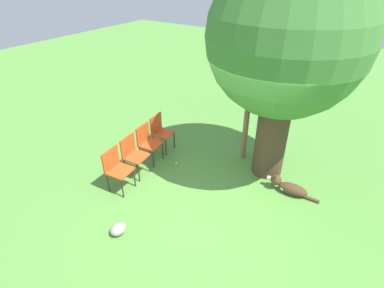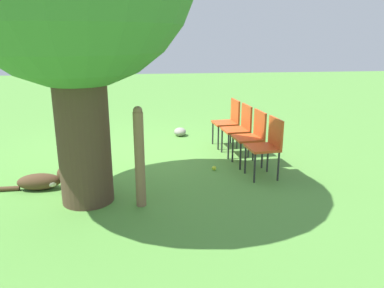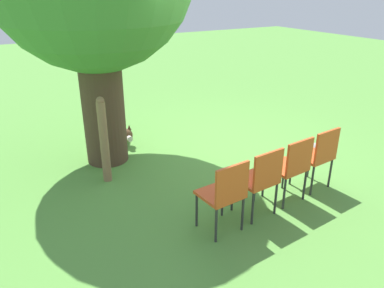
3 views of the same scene
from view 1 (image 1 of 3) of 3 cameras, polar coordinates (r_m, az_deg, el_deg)
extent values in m
plane|color=#56933D|center=(5.85, 4.58, -11.09)|extent=(30.00, 30.00, 0.00)
cylinder|color=#4C3828|center=(6.28, 15.08, 2.63)|extent=(0.64, 0.64, 2.06)
sphere|color=#427F38|center=(5.67, 17.71, 18.83)|extent=(2.84, 2.84, 2.84)
ellipsoid|color=#513823|center=(6.28, 18.61, -8.18)|extent=(0.58, 0.27, 0.22)
ellipsoid|color=silver|center=(6.31, 17.21, -7.83)|extent=(0.21, 0.22, 0.13)
sphere|color=#513823|center=(6.27, 15.71, -6.57)|extent=(0.22, 0.22, 0.22)
cylinder|color=silver|center=(6.30, 14.61, -6.35)|extent=(0.10, 0.09, 0.09)
cone|color=#513823|center=(6.15, 15.71, -5.91)|extent=(0.07, 0.07, 0.10)
cone|color=#513823|center=(6.24, 16.05, -5.32)|extent=(0.07, 0.07, 0.10)
cylinder|color=#513823|center=(6.30, 21.93, -9.78)|extent=(0.26, 0.07, 0.06)
cylinder|color=#846647|center=(6.87, 10.03, 1.65)|extent=(0.12, 0.12, 1.17)
sphere|color=#846647|center=(6.60, 10.51, 6.18)|extent=(0.11, 0.11, 0.11)
cube|color=#D14C1E|center=(6.03, -13.56, -5.00)|extent=(0.46, 0.48, 0.04)
cube|color=#D14C1E|center=(6.02, -15.24, -2.73)|extent=(0.07, 0.44, 0.41)
cylinder|color=#2D2D2D|center=(6.18, -10.89, -6.32)|extent=(0.03, 0.03, 0.43)
cylinder|color=#2D2D2D|center=(5.97, -13.11, -8.26)|extent=(0.03, 0.03, 0.43)
cylinder|color=#2D2D2D|center=(6.38, -13.46, -5.33)|extent=(0.03, 0.03, 0.43)
cylinder|color=#2D2D2D|center=(6.17, -15.71, -7.16)|extent=(0.03, 0.03, 0.43)
cube|color=#D14C1E|center=(6.38, -10.55, -2.39)|extent=(0.46, 0.48, 0.04)
cube|color=#D14C1E|center=(6.37, -12.14, -0.24)|extent=(0.07, 0.44, 0.41)
cylinder|color=#2D2D2D|center=(6.54, -8.10, -3.70)|extent=(0.03, 0.03, 0.43)
cylinder|color=#2D2D2D|center=(6.30, -10.08, -5.44)|extent=(0.03, 0.03, 0.43)
cylinder|color=#2D2D2D|center=(6.73, -10.62, -2.84)|extent=(0.03, 0.03, 0.43)
cylinder|color=#2D2D2D|center=(6.49, -12.63, -4.49)|extent=(0.03, 0.03, 0.43)
cube|color=#D14C1E|center=(6.75, -7.88, -0.05)|extent=(0.46, 0.48, 0.04)
cube|color=#D14C1E|center=(6.74, -9.37, 1.98)|extent=(0.07, 0.44, 0.41)
cylinder|color=#2D2D2D|center=(6.92, -5.62, -1.34)|extent=(0.03, 0.03, 0.43)
cylinder|color=#2D2D2D|center=(6.66, -7.39, -2.90)|extent=(0.03, 0.03, 0.43)
cylinder|color=#2D2D2D|center=(7.10, -8.07, -0.59)|extent=(0.03, 0.03, 0.43)
cylinder|color=#2D2D2D|center=(6.84, -9.88, -2.08)|extent=(0.03, 0.03, 0.43)
cube|color=#D14C1E|center=(7.15, -5.49, 2.03)|extent=(0.46, 0.48, 0.04)
cube|color=#D14C1E|center=(7.14, -6.89, 3.96)|extent=(0.07, 0.44, 0.41)
cylinder|color=#2D2D2D|center=(7.32, -3.41, 0.77)|extent=(0.03, 0.03, 0.43)
cylinder|color=#2D2D2D|center=(7.05, -5.00, -0.63)|extent=(0.03, 0.03, 0.43)
cylinder|color=#2D2D2D|center=(7.49, -5.78, 1.43)|extent=(0.03, 0.03, 0.43)
cylinder|color=#2D2D2D|center=(7.22, -7.41, 0.09)|extent=(0.03, 0.03, 0.43)
sphere|color=#CCE033|center=(6.79, -2.98, -3.75)|extent=(0.07, 0.07, 0.07)
ellipsoid|color=gray|center=(5.40, -13.88, -15.46)|extent=(0.25, 0.29, 0.17)
camera|label=2|loc=(10.29, 20.74, 18.81)|focal=35.00mm
camera|label=3|loc=(9.85, -13.07, 22.91)|focal=35.00mm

